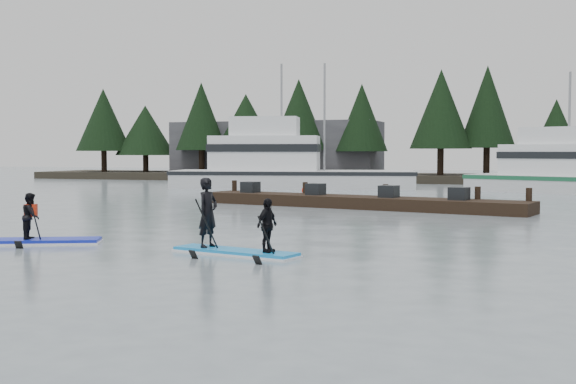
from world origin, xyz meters
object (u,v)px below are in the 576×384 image
(paddleboard_solo, at_px, (31,229))
(paddleboard_duo, at_px, (232,227))
(fishing_boat_large, at_px, (286,178))
(floating_dock, at_px, (356,202))
(fishing_boat_medium, at_px, (572,184))

(paddleboard_solo, relative_size, paddleboard_duo, 1.08)
(fishing_boat_large, distance_m, floating_dock, 17.28)
(fishing_boat_large, bearing_deg, paddleboard_solo, -95.99)
(fishing_boat_large, xyz_separation_m, floating_dock, (8.38, -15.11, -0.43))
(fishing_boat_medium, relative_size, floating_dock, 0.89)
(paddleboard_solo, bearing_deg, paddleboard_duo, -24.64)
(fishing_boat_large, distance_m, paddleboard_solo, 29.85)
(fishing_boat_large, xyz_separation_m, paddleboard_solo, (3.21, -29.68, -0.30))
(fishing_boat_large, relative_size, paddleboard_solo, 4.68)
(fishing_boat_large, distance_m, fishing_boat_medium, 17.70)
(fishing_boat_medium, bearing_deg, paddleboard_duo, -83.29)
(fishing_boat_medium, relative_size, paddleboard_solo, 3.77)
(fishing_boat_large, relative_size, paddleboard_duo, 5.06)
(fishing_boat_large, relative_size, fishing_boat_medium, 1.24)
(floating_dock, distance_m, paddleboard_duo, 14.62)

